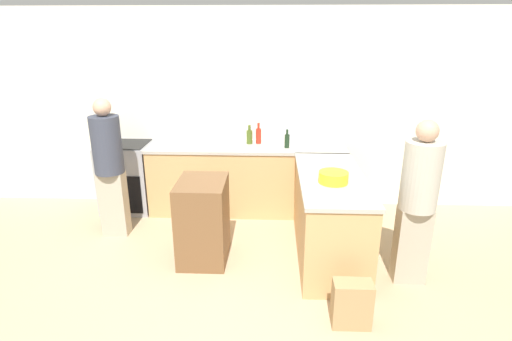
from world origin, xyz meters
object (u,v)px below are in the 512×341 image
person_at_peninsula (418,199)px  olive_oil_bottle (249,136)px  hot_sauce_bottle (259,135)px  island_table (203,221)px  paper_bag (352,304)px  mixing_bowl (333,177)px  vinegar_bottle_clear (288,135)px  person_by_range (109,164)px  range_oven (127,177)px  wine_bottle_dark (287,140)px

person_at_peninsula → olive_oil_bottle: bearing=134.4°
hot_sauce_bottle → island_table: bearing=-111.3°
hot_sauce_bottle → paper_bag: size_ratio=0.68×
mixing_bowl → hot_sauce_bottle: (-0.81, 1.48, 0.06)m
hot_sauce_bottle → person_at_peninsula: person_at_peninsula is taller
hot_sauce_bottle → olive_oil_bottle: size_ratio=1.11×
island_table → mixing_bowl: (1.35, -0.07, 0.54)m
person_at_peninsula → vinegar_bottle_clear: bearing=124.2°
island_table → person_at_peninsula: person_at_peninsula is taller
island_table → hot_sauce_bottle: hot_sauce_bottle is taller
person_by_range → mixing_bowl: bearing=-13.0°
olive_oil_bottle → range_oven: bearing=-175.8°
vinegar_bottle_clear → hot_sauce_bottle: bearing=177.3°
island_table → olive_oil_bottle: 1.57m
vinegar_bottle_clear → person_at_peninsula: 2.09m
vinegar_bottle_clear → mixing_bowl: bearing=-74.4°
wine_bottle_dark → paper_bag: (0.49, -2.23, -0.83)m
paper_bag → person_by_range: bearing=149.4°
mixing_bowl → wine_bottle_dark: 1.35m
mixing_bowl → person_by_range: (-2.53, 0.58, -0.09)m
island_table → person_at_peninsula: bearing=-9.0°
range_oven → olive_oil_bottle: (1.70, 0.12, 0.57)m
person_at_peninsula → paper_bag: size_ratio=3.95×
island_table → mixing_bowl: mixing_bowl is taller
island_table → person_by_range: size_ratio=0.54×
island_table → paper_bag: island_table is taller
mixing_bowl → hot_sauce_bottle: bearing=118.6°
mixing_bowl → paper_bag: 1.24m
person_by_range → range_oven: bearing=97.1°
range_oven → paper_bag: (2.69, -2.29, -0.27)m
island_table → vinegar_bottle_clear: 1.78m
paper_bag → mixing_bowl: bearing=94.1°
olive_oil_bottle → vinegar_bottle_clear: bearing=-0.5°
range_oven → mixing_bowl: (2.62, -1.34, 0.52)m
range_oven → person_by_range: person_by_range is taller
island_table → olive_oil_bottle: olive_oil_bottle is taller
vinegar_bottle_clear → olive_oil_bottle: bearing=179.5°
mixing_bowl → range_oven: bearing=153.0°
mixing_bowl → island_table: bearing=177.0°
hot_sauce_bottle → vinegar_bottle_clear: size_ratio=0.94×
range_oven → olive_oil_bottle: olive_oil_bottle is taller
range_oven → island_table: size_ratio=1.05×
hot_sauce_bottle → paper_bag: 2.71m
hot_sauce_bottle → person_by_range: (-1.72, -0.89, -0.14)m
mixing_bowl → person_by_range: 2.60m
hot_sauce_bottle → olive_oil_bottle: 0.12m
person_by_range → paper_bag: size_ratio=4.04×
person_by_range → person_at_peninsula: (3.29, -0.85, -0.02)m
range_oven → paper_bag: size_ratio=2.29×
range_oven → paper_bag: 3.54m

